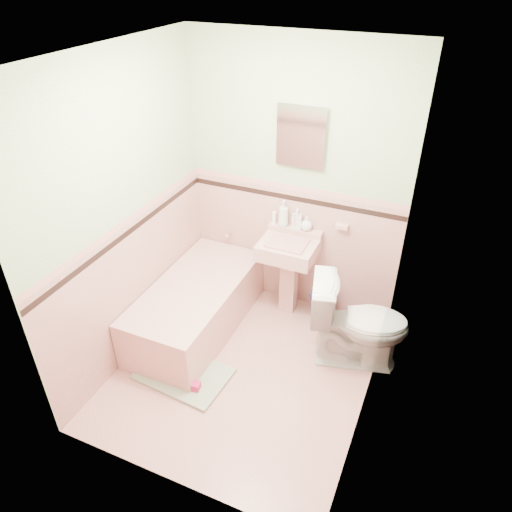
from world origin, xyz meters
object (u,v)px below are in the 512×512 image
at_px(shoe, 191,385).
at_px(soap_bottle_left, 284,213).
at_px(sink, 287,279).
at_px(medicine_cabinet, 301,136).
at_px(toilet, 359,323).
at_px(bathtub, 197,308).
at_px(soap_bottle_right, 307,223).
at_px(bucket, 322,306).
at_px(soap_bottle_mid, 297,219).

bearing_deg(shoe, soap_bottle_left, 72.09).
distance_m(sink, medicine_cabinet, 1.32).
relative_size(medicine_cabinet, toilet, 0.60).
relative_size(sink, shoe, 5.18).
bearing_deg(bathtub, toilet, 6.77).
relative_size(medicine_cabinet, soap_bottle_right, 3.56).
bearing_deg(bathtub, shoe, -64.89).
bearing_deg(shoe, bucket, 53.58).
bearing_deg(soap_bottle_mid, bathtub, -134.12).
relative_size(bathtub, toilet, 1.84).
bearing_deg(medicine_cabinet, bathtub, -132.58).
xyz_separation_m(soap_bottle_mid, bucket, (0.33, -0.10, -0.82)).
distance_m(sink, toilet, 0.85).
height_order(medicine_cabinet, soap_bottle_mid, medicine_cabinet).
relative_size(medicine_cabinet, shoe, 3.16).
bearing_deg(soap_bottle_right, soap_bottle_mid, 180.00).
bearing_deg(medicine_cabinet, soap_bottle_right, -16.46).
bearing_deg(soap_bottle_mid, bucket, -16.25).
relative_size(soap_bottle_left, shoe, 1.61).
height_order(medicine_cabinet, bucket, medicine_cabinet).
xyz_separation_m(bathtub, soap_bottle_left, (0.56, 0.71, 0.75)).
xyz_separation_m(bathtub, soap_bottle_right, (0.78, 0.71, 0.69)).
relative_size(bucket, shoe, 1.61).
distance_m(bathtub, medicine_cabinet, 1.78).
distance_m(sink, soap_bottle_left, 0.62).
xyz_separation_m(soap_bottle_right, toilet, (0.66, -0.54, -0.51)).
distance_m(medicine_cabinet, soap_bottle_right, 0.79).
height_order(bathtub, soap_bottle_left, soap_bottle_left).
distance_m(soap_bottle_right, bucket, 0.84).
bearing_deg(bucket, toilet, -46.13).
distance_m(bathtub, soap_bottle_left, 1.17).
bearing_deg(bathtub, sink, 37.93).
bearing_deg(bucket, shoe, -117.75).
height_order(soap_bottle_left, toilet, soap_bottle_left).
xyz_separation_m(sink, bucket, (0.34, 0.08, -0.27)).
height_order(soap_bottle_left, shoe, soap_bottle_left).
distance_m(toilet, shoe, 1.46).
bearing_deg(bucket, soap_bottle_right, 157.97).
bearing_deg(bucket, sink, -166.35).
distance_m(bathtub, bucket, 1.20).
bearing_deg(medicine_cabinet, soap_bottle_left, -166.07).
height_order(sink, bucket, sink).
xyz_separation_m(sink, soap_bottle_right, (0.10, 0.18, 0.52)).
distance_m(bathtub, sink, 0.88).
relative_size(soap_bottle_mid, bucket, 0.77).
height_order(soap_bottle_mid, bucket, soap_bottle_mid).
height_order(bathtub, soap_bottle_right, soap_bottle_right).
bearing_deg(soap_bottle_left, soap_bottle_right, 0.00).
height_order(sink, toilet, toilet).
relative_size(bathtub, soap_bottle_left, 6.05).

